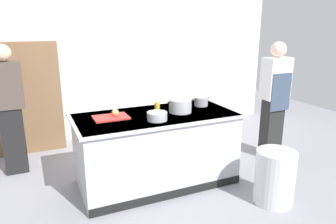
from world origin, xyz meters
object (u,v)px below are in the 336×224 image
Objects in this scene: stock_pot at (180,106)px; person_guest at (9,107)px; trash_bin at (275,177)px; bookshelf at (23,98)px; juice_cup at (157,106)px; person_chef at (274,98)px; onion at (115,113)px; mixing_bowl at (157,116)px; sauce_pan at (201,101)px.

stock_pot is 0.20× the size of person_guest.
stock_pot reaches higher than trash_bin.
juice_cup is at bearing -45.76° from bookshelf.
person_chef reaches higher than stock_pot.
person_chef is (2.37, -0.02, -0.05)m from onion.
juice_cup is 1.63m from trash_bin.
bookshelf is at bearing 150.88° from person_guest.
bookshelf reaches higher than onion.
bookshelf is at bearing 131.85° from trash_bin.
juice_cup is at bearing 67.65° from mixing_bowl.
onion is 0.35× the size of sauce_pan.
stock_pot is 2.22m from person_guest.
person_guest is (-1.55, 1.28, -0.04)m from mixing_bowl.
stock_pot is at bearing -45.86° from juice_cup.
sauce_pan is (0.39, 0.16, -0.02)m from stock_pot.
person_guest is (-1.72, 0.86, -0.04)m from juice_cup.
mixing_bowl is 2.01m from person_guest.
onion is 0.80m from stock_pot.
stock_pot is 0.20× the size of person_chef.
juice_cup is 1.93m from person_guest.
trash_bin is (1.51, -1.05, -0.66)m from onion.
sauce_pan is at bearing -5.83° from juice_cup.
juice_cup is (0.58, 0.13, -0.01)m from onion.
bookshelf is (-2.49, 2.78, 0.54)m from trash_bin.
mixing_bowl reaches higher than trash_bin.
onion is 0.86× the size of juice_cup.
person_chef reaches higher than mixing_bowl.
sauce_pan is at bearing 3.23° from onion.
mixing_bowl is at bearing -55.61° from bookshelf.
bookshelf is at bearing 134.24° from juice_cup.
person_guest reaches higher than stock_pot.
mixing_bowl is 1.98m from person_chef.
trash_bin is at bearing -34.80° from onion.
mixing_bowl is (0.41, -0.29, -0.01)m from onion.
mixing_bowl is (-0.78, -0.36, -0.01)m from sauce_pan.
person_chef reaches higher than onion.
stock_pot is at bearing 109.04° from person_chef.
person_guest is (-2.65, 2.04, 0.60)m from trash_bin.
juice_cup is (-0.61, 0.06, -0.01)m from sauce_pan.
onion is 0.59m from juice_cup.
person_chef is at bearing -4.71° from juice_cup.
person_guest is at bearing 153.52° from juice_cup.
onion reaches higher than juice_cup.
mixing_bowl is at bearing -153.08° from stock_pot.
stock_pot is 2.55m from bookshelf.
sauce_pan is 0.14× the size of person_guest.
stock_pot is at bearing -157.46° from sauce_pan.
mixing_bowl is 1.48m from trash_bin.
onion reaches higher than mixing_bowl.
onion is 1.95m from trash_bin.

